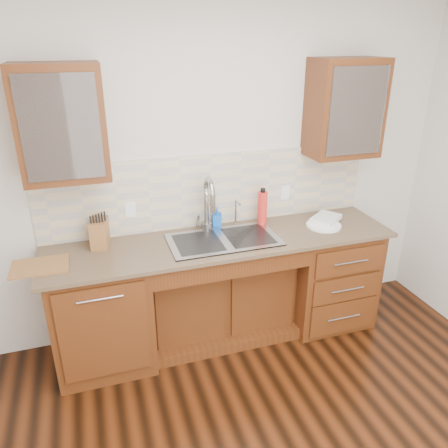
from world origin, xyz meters
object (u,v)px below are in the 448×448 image
object	(u,v)px
soap_bottle	(217,217)
cutting_board	(40,266)
water_bottle	(262,209)
knife_block	(99,233)
plate	(324,225)

from	to	relation	value
soap_bottle	cutting_board	size ratio (longest dim) A/B	0.43
water_bottle	knife_block	bearing A→B (deg)	-179.81
plate	knife_block	world-z (taller)	knife_block
knife_block	cutting_board	size ratio (longest dim) A/B	0.56
plate	cutting_board	xyz separation A→B (m)	(-2.17, -0.03, 0.00)
plate	cutting_board	world-z (taller)	same
soap_bottle	plate	bearing A→B (deg)	-6.39
knife_block	cutting_board	distance (m)	0.47
cutting_board	knife_block	bearing A→B (deg)	27.35
water_bottle	plate	xyz separation A→B (m)	(0.47, -0.19, -0.13)
knife_block	cutting_board	xyz separation A→B (m)	(-0.41, -0.21, -0.10)
knife_block	cutting_board	bearing A→B (deg)	-140.76
soap_bottle	cutting_board	xyz separation A→B (m)	(-1.34, -0.30, -0.07)
plate	knife_block	distance (m)	1.77
soap_bottle	knife_block	distance (m)	0.93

